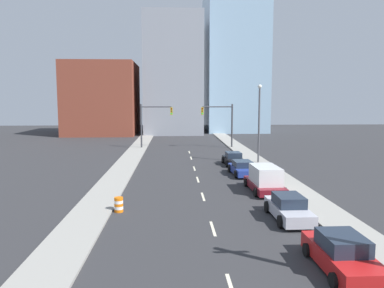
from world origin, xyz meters
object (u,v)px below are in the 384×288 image
(sedan_blue, at_px, (242,168))
(sedan_silver, at_px, (288,208))
(traffic_signal_right, at_px, (223,119))
(traffic_signal_left, at_px, (150,120))
(traffic_barrel, at_px, (119,205))
(sedan_red, at_px, (342,254))
(street_lamp, at_px, (259,118))
(box_truck_maroon, at_px, (265,179))
(sedan_black, at_px, (233,159))

(sedan_blue, bearing_deg, sedan_silver, -91.82)
(sedan_silver, bearing_deg, traffic_signal_right, 88.66)
(traffic_signal_left, bearing_deg, traffic_barrel, -90.24)
(traffic_signal_right, bearing_deg, sedan_silver, -90.94)
(sedan_red, bearing_deg, sedan_silver, 91.55)
(street_lamp, bearing_deg, traffic_signal_left, 132.71)
(sedan_silver, distance_m, sedan_blue, 13.36)
(street_lamp, xyz_separation_m, sedan_silver, (-2.68, -19.67, -4.38))
(box_truck_maroon, bearing_deg, traffic_signal_right, 87.70)
(sedan_red, xyz_separation_m, sedan_silver, (-0.16, 6.77, -0.01))
(traffic_signal_right, height_order, box_truck_maroon, traffic_signal_right)
(traffic_signal_right, distance_m, sedan_silver, 33.82)
(traffic_barrel, relative_size, street_lamp, 0.11)
(traffic_barrel, distance_m, sedan_black, 19.68)
(sedan_black, bearing_deg, traffic_barrel, -123.11)
(street_lamp, bearing_deg, box_truck_maroon, -100.67)
(traffic_signal_left, relative_size, traffic_barrel, 6.84)
(sedan_silver, bearing_deg, box_truck_maroon, 87.46)
(sedan_red, bearing_deg, traffic_signal_left, 104.58)
(sedan_black, bearing_deg, sedan_silver, -91.53)
(sedan_red, height_order, sedan_blue, sedan_red)
(sedan_red, bearing_deg, box_truck_maroon, 89.79)
(street_lamp, height_order, sedan_silver, street_lamp)
(traffic_signal_left, xyz_separation_m, sedan_blue, (9.91, -20.27, -3.59))
(sedan_red, relative_size, box_truck_maroon, 0.88)
(sedan_blue, bearing_deg, traffic_barrel, -134.55)
(sedan_blue, bearing_deg, sedan_black, 86.70)
(box_truck_maroon, relative_size, sedan_black, 1.24)
(traffic_signal_right, xyz_separation_m, sedan_red, (-0.39, -40.39, -3.53))
(traffic_signal_right, xyz_separation_m, box_truck_maroon, (-0.30, -26.81, -3.27))
(sedan_silver, height_order, sedan_blue, sedan_silver)
(traffic_barrel, height_order, sedan_blue, sedan_blue)
(sedan_silver, relative_size, box_truck_maroon, 0.88)
(traffic_signal_right, relative_size, sedan_black, 1.50)
(traffic_barrel, bearing_deg, sedan_black, 59.23)
(traffic_signal_right, height_order, sedan_red, traffic_signal_right)
(sedan_red, distance_m, box_truck_maroon, 13.59)
(sedan_silver, bearing_deg, sedan_red, -89.04)
(sedan_red, xyz_separation_m, sedan_blue, (-0.45, 20.13, -0.06))
(sedan_blue, bearing_deg, traffic_signal_right, 84.55)
(sedan_red, distance_m, sedan_blue, 20.13)
(sedan_blue, distance_m, sedan_black, 5.54)
(traffic_barrel, xyz_separation_m, street_lamp, (13.01, 17.67, 4.59))
(traffic_signal_right, distance_m, street_lamp, 14.14)
(box_truck_maroon, xyz_separation_m, sedan_black, (-0.52, 12.09, -0.31))
(traffic_signal_left, height_order, traffic_barrel, traffic_signal_left)
(traffic_signal_right, relative_size, sedan_blue, 1.37)
(sedan_blue, bearing_deg, sedan_red, -91.78)
(traffic_signal_left, distance_m, traffic_barrel, 31.85)
(sedan_blue, xyz_separation_m, sedan_black, (0.02, 5.54, 0.01))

